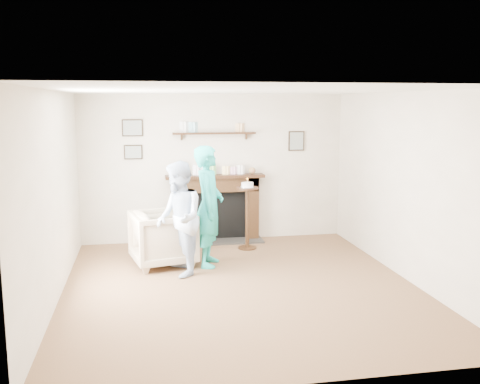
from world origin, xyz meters
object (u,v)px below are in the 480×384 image
armchair (164,264)px  man (180,274)px  pedestal_table (247,206)px  woman (209,265)px

armchair → man: (0.19, -0.52, 0.00)m
pedestal_table → woman: bearing=-132.8°
armchair → pedestal_table: pedestal_table is taller
armchair → pedestal_table: 1.68m
man → woman: 0.59m
man → pedestal_table: pedestal_table is taller
woman → armchair: bearing=91.6°
woman → pedestal_table: 1.28m
armchair → man: size_ratio=0.56×
armchair → woman: bearing=-114.6°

